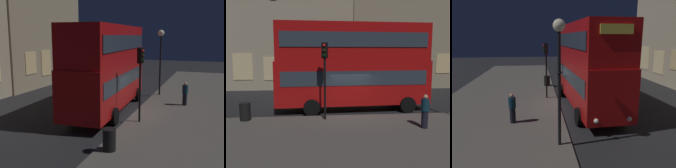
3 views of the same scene
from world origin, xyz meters
The scene contains 8 objects.
ground_plane centered at (0.00, 0.00, 0.00)m, with size 80.00×80.00×0.00m, color #232326.
sidewalk_slab centered at (0.00, -4.92, 0.06)m, with size 44.00×8.64×0.12m, color #5B564F.
building_with_clock centered at (-4.85, 14.90, 7.11)m, with size 14.89×9.00×14.22m.
building_plain_facade centered at (7.87, 15.09, 9.87)m, with size 12.07×9.72×19.75m.
double_decker_bus centered at (0.29, 1.30, 3.14)m, with size 10.13×3.25×5.66m.
traffic_light_near_kerb centered at (-1.63, -1.42, 3.15)m, with size 0.37×0.39×4.23m.
pedestrian centered at (3.17, -3.48, 0.96)m, with size 0.40×0.40×1.67m.
litter_bin centered at (-5.99, -1.21, 0.61)m, with size 0.58×0.58×0.97m, color black.
Camera 2 is at (-2.17, -14.71, 3.79)m, focal length 39.30 mm.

